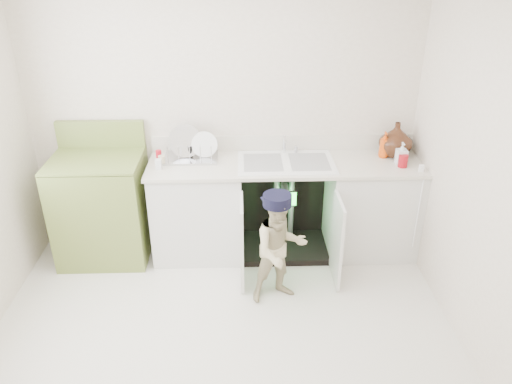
% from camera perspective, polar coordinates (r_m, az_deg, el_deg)
% --- Properties ---
extents(ground, '(3.50, 3.50, 0.00)m').
position_cam_1_polar(ground, '(3.89, -3.75, -16.36)').
color(ground, silver).
rests_on(ground, ground).
extents(room_shell, '(6.00, 5.50, 1.26)m').
position_cam_1_polar(room_shell, '(3.17, -4.42, 0.39)').
color(room_shell, beige).
rests_on(room_shell, ground).
extents(counter_run, '(2.44, 1.02, 1.21)m').
position_cam_1_polar(counter_run, '(4.61, 3.63, -1.47)').
color(counter_run, silver).
rests_on(counter_run, ground).
extents(avocado_stove, '(0.78, 0.65, 1.22)m').
position_cam_1_polar(avocado_stove, '(4.73, -17.16, -1.58)').
color(avocado_stove, olive).
rests_on(avocado_stove, ground).
extents(repair_worker, '(0.54, 0.62, 0.95)m').
position_cam_1_polar(repair_worker, '(3.98, 2.75, -6.39)').
color(repair_worker, beige).
rests_on(repair_worker, ground).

